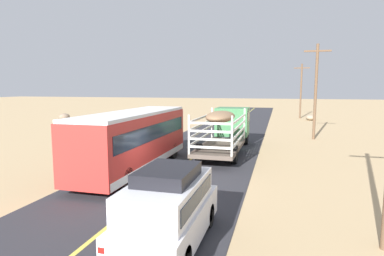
% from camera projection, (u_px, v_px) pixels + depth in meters
% --- Properties ---
extents(ground_plane, '(240.00, 240.00, 0.00)m').
position_uv_depth(ground_plane, '(158.00, 187.00, 14.71)').
color(ground_plane, tan).
extents(road_surface, '(8.00, 120.00, 0.02)m').
position_uv_depth(road_surface, '(158.00, 186.00, 14.71)').
color(road_surface, '#2D2D33').
rests_on(road_surface, ground).
extents(road_centre_line, '(0.16, 117.60, 0.00)m').
position_uv_depth(road_centre_line, '(158.00, 186.00, 14.71)').
color(road_centre_line, '#D8CC4C').
rests_on(road_centre_line, road_surface).
extents(suv_near, '(1.90, 4.62, 2.29)m').
position_uv_depth(suv_near, '(169.00, 207.00, 9.08)').
color(suv_near, silver).
rests_on(suv_near, road_surface).
extents(livestock_truck, '(2.53, 9.70, 3.02)m').
position_uv_depth(livestock_truck, '(228.00, 125.00, 23.48)').
color(livestock_truck, '#3F7F4C').
rests_on(livestock_truck, road_surface).
extents(bus, '(2.54, 10.00, 3.21)m').
position_uv_depth(bus, '(134.00, 139.00, 17.44)').
color(bus, red).
rests_on(bus, road_surface).
extents(power_pole_mid, '(2.20, 0.24, 8.19)m').
position_uv_depth(power_pole_mid, '(316.00, 89.00, 27.60)').
color(power_pole_mid, brown).
rests_on(power_pole_mid, ground).
extents(power_pole_far, '(2.20, 0.24, 7.91)m').
position_uv_depth(power_pole_far, '(301.00, 89.00, 46.74)').
color(power_pole_far, brown).
rests_on(power_pole_far, ground).
extents(boulder_near_shoulder, '(1.26, 1.67, 0.78)m').
position_uv_depth(boulder_near_shoulder, '(310.00, 117.00, 44.32)').
color(boulder_near_shoulder, gray).
rests_on(boulder_near_shoulder, ground).
extents(boulder_mid_field, '(1.41, 1.46, 0.95)m').
position_uv_depth(boulder_mid_field, '(65.00, 117.00, 44.30)').
color(boulder_mid_field, '#84705B').
rests_on(boulder_mid_field, ground).
extents(boulder_far_horizon, '(1.08, 1.19, 0.84)m').
position_uv_depth(boulder_far_horizon, '(139.00, 114.00, 49.09)').
color(boulder_far_horizon, '#756656').
rests_on(boulder_far_horizon, ground).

